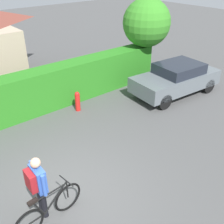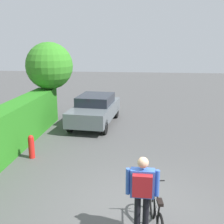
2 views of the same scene
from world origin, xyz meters
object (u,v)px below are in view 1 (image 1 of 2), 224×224
bicycle (49,209)px  tree_kerbside (147,24)px  parked_car_near (176,78)px  person_rider (37,183)px  fire_hydrant (78,101)px

bicycle → tree_kerbside: 9.43m
parked_car_near → tree_kerbside: bearing=83.4°
bicycle → person_rider: person_rider is taller
parked_car_near → person_rider: (-7.62, -2.24, 0.27)m
person_rider → fire_hydrant: size_ratio=2.05×
bicycle → fire_hydrant: size_ratio=2.19×
person_rider → fire_hydrant: 5.10m
person_rider → fire_hydrant: bearing=47.2°
parked_car_near → person_rider: size_ratio=2.48×
parked_car_near → tree_kerbside: tree_kerbside is taller
tree_kerbside → fire_hydrant: 5.04m
person_rider → fire_hydrant: (3.44, 3.71, -0.60)m
parked_car_near → tree_kerbside: (0.26, 2.21, 1.95)m
tree_kerbside → bicycle: bearing=-148.8°
person_rider → fire_hydrant: person_rider is taller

